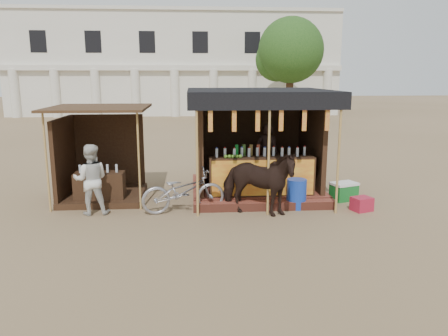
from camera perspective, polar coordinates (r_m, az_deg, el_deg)
name	(u,v)px	position (r m, az deg, el deg)	size (l,w,h in m)	color
ground	(230,241)	(8.57, 0.79, -9.46)	(120.00, 120.00, 0.00)	#846B4C
main_stall	(257,156)	(11.62, 4.38, 1.51)	(3.60, 3.61, 2.78)	brown
secondary_stall	(97,166)	(11.67, -16.31, 0.23)	(2.40, 2.40, 2.38)	#372414
cow	(258,183)	(9.89, 4.41, -1.97)	(0.81, 1.78, 1.51)	black
motorbike	(183,191)	(10.17, -5.32, -2.99)	(0.68, 1.95, 1.02)	#97969E
bystander	(91,180)	(10.38, -17.00, -1.46)	(0.79, 0.62, 1.63)	silver
blue_barrel	(296,194)	(10.61, 9.45, -3.34)	(0.47, 0.47, 0.71)	#1639A7
red_crate	(362,204)	(10.83, 17.55, -4.50)	(0.44, 0.36, 0.33)	maroon
cooler	(344,191)	(11.59, 15.38, -2.94)	(0.75, 0.64, 0.46)	#176B26
background_building	(176,65)	(37.92, -6.31, 13.21)	(26.00, 7.45, 8.18)	silver
tree	(287,53)	(30.82, 8.29, 14.67)	(4.50, 4.40, 7.00)	#382314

